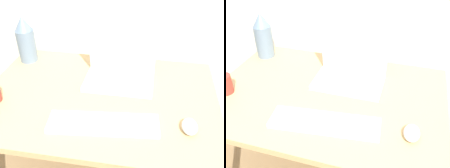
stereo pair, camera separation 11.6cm
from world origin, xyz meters
TOP-DOWN VIEW (x-y plane):
  - desk at (0.00, 0.39)m, footprint 1.12×0.79m
  - laptop at (0.08, 0.54)m, footprint 0.35×0.23m
  - keyboard at (0.06, 0.19)m, footprint 0.47×0.18m
  - mouse at (0.41, 0.22)m, footprint 0.06×0.10m
  - vase at (-0.47, 0.66)m, footprint 0.10×0.10m

SIDE VIEW (x-z plane):
  - desk at x=0.00m, z-range 0.29..1.07m
  - keyboard at x=0.06m, z-range 0.78..0.80m
  - mouse at x=0.41m, z-range 0.78..0.81m
  - laptop at x=0.08m, z-range 0.71..0.95m
  - vase at x=-0.47m, z-range 0.77..1.04m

